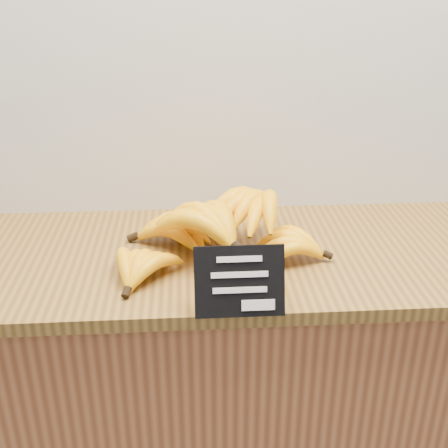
# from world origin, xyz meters

# --- Properties ---
(counter) EXTENTS (1.32, 0.50, 0.90)m
(counter) POSITION_xyz_m (0.19, 2.75, 0.45)
(counter) COLOR #A55F35
(counter) RESTS_ON ground
(counter_top) EXTENTS (1.42, 0.54, 0.03)m
(counter_top) POSITION_xyz_m (0.19, 2.75, 0.92)
(counter_top) COLOR olive
(counter_top) RESTS_ON counter
(chalkboard_sign) EXTENTS (0.17, 0.05, 0.13)m
(chalkboard_sign) POSITION_xyz_m (0.21, 2.49, 1.00)
(chalkboard_sign) COLOR black
(chalkboard_sign) RESTS_ON counter_top
(banana_pile) EXTENTS (0.53, 0.39, 0.13)m
(banana_pile) POSITION_xyz_m (0.16, 2.75, 0.99)
(banana_pile) COLOR #FFB80A
(banana_pile) RESTS_ON counter_top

